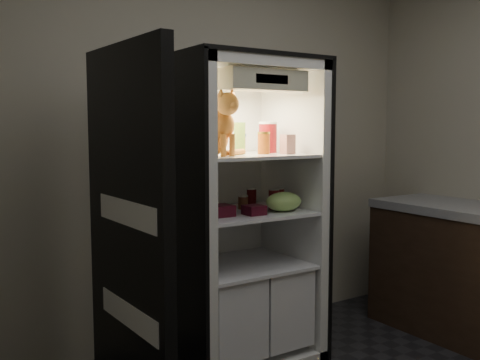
# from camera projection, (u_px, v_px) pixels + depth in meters

# --- Properties ---
(room_shell) EXTENTS (3.60, 3.60, 3.60)m
(room_shell) POSITION_uv_depth(u_px,v_px,m) (425.00, 85.00, 2.12)
(room_shell) COLOR white
(room_shell) RESTS_ON floor
(refrigerator) EXTENTS (0.90, 0.72, 1.88)m
(refrigerator) POSITION_uv_depth(u_px,v_px,m) (237.00, 233.00, 3.36)
(refrigerator) COLOR white
(refrigerator) RESTS_ON floor
(fridge_door) EXTENTS (0.10, 0.87, 1.85)m
(fridge_door) POSITION_uv_depth(u_px,v_px,m) (128.00, 238.00, 2.60)
(fridge_door) COLOR black
(fridge_door) RESTS_ON floor
(tabby_cat) EXTENTS (0.34, 0.38, 0.39)m
(tabby_cat) POSITION_uv_depth(u_px,v_px,m) (216.00, 130.00, 3.07)
(tabby_cat) COLOR #B85A17
(tabby_cat) RESTS_ON refrigerator
(parmesan_shaker) EXTENTS (0.07, 0.07, 0.19)m
(parmesan_shaker) POSITION_uv_depth(u_px,v_px,m) (239.00, 138.00, 3.30)
(parmesan_shaker) COLOR #268B2E
(parmesan_shaker) RESTS_ON refrigerator
(mayo_tub) EXTENTS (0.09, 0.09, 0.12)m
(mayo_tub) POSITION_uv_depth(u_px,v_px,m) (239.00, 144.00, 3.35)
(mayo_tub) COLOR white
(mayo_tub) RESTS_ON refrigerator
(salsa_jar) EXTENTS (0.08, 0.08, 0.14)m
(salsa_jar) POSITION_uv_depth(u_px,v_px,m) (264.00, 143.00, 3.26)
(salsa_jar) COLOR maroon
(salsa_jar) RESTS_ON refrigerator
(pepper_jar) EXTENTS (0.12, 0.12, 0.20)m
(pepper_jar) POSITION_uv_depth(u_px,v_px,m) (268.00, 137.00, 3.41)
(pepper_jar) COLOR #A5161A
(pepper_jar) RESTS_ON refrigerator
(cream_carton) EXTENTS (0.07, 0.07, 0.12)m
(cream_carton) POSITION_uv_depth(u_px,v_px,m) (288.00, 144.00, 3.27)
(cream_carton) COLOR beige
(cream_carton) RESTS_ON refrigerator
(soda_can_a) EXTENTS (0.06, 0.06, 0.12)m
(soda_can_a) POSITION_uv_depth(u_px,v_px,m) (252.00, 198.00, 3.47)
(soda_can_a) COLOR black
(soda_can_a) RESTS_ON refrigerator
(soda_can_b) EXTENTS (0.07, 0.07, 0.12)m
(soda_can_b) POSITION_uv_depth(u_px,v_px,m) (279.00, 198.00, 3.44)
(soda_can_b) COLOR black
(soda_can_b) RESTS_ON refrigerator
(soda_can_c) EXTENTS (0.07, 0.07, 0.13)m
(soda_can_c) POSITION_uv_depth(u_px,v_px,m) (274.00, 199.00, 3.35)
(soda_can_c) COLOR black
(soda_can_c) RESTS_ON refrigerator
(condiment_jar) EXTENTS (0.06, 0.06, 0.09)m
(condiment_jar) POSITION_uv_depth(u_px,v_px,m) (243.00, 202.00, 3.36)
(condiment_jar) COLOR #5B2F1A
(condiment_jar) RESTS_ON refrigerator
(grape_bag) EXTENTS (0.24, 0.17, 0.12)m
(grape_bag) POSITION_uv_depth(u_px,v_px,m) (284.00, 202.00, 3.27)
(grape_bag) COLOR #84BC57
(grape_bag) RESTS_ON refrigerator
(berry_box_left) EXTENTS (0.13, 0.13, 0.07)m
(berry_box_left) POSITION_uv_depth(u_px,v_px,m) (221.00, 211.00, 3.09)
(berry_box_left) COLOR #4D0C1D
(berry_box_left) RESTS_ON refrigerator
(berry_box_right) EXTENTS (0.11, 0.11, 0.06)m
(berry_box_right) POSITION_uv_depth(u_px,v_px,m) (254.00, 210.00, 3.14)
(berry_box_right) COLOR #4D0C1D
(berry_box_right) RESTS_ON refrigerator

